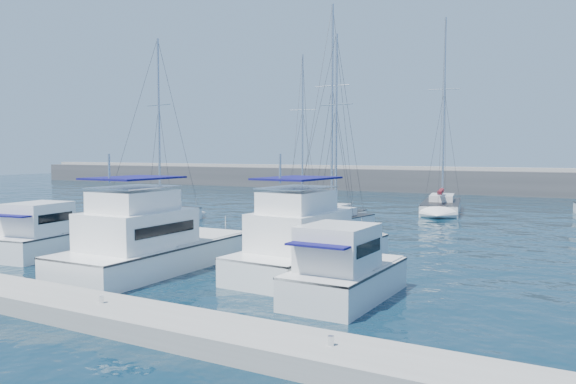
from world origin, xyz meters
The scene contains 14 objects.
ground centered at (0.00, 0.00, 0.00)m, with size 220.00×220.00×0.00m, color black.
breakwater centered at (0.00, 52.00, 1.05)m, with size 160.00×6.00×4.45m.
dock centered at (0.00, -11.00, 0.30)m, with size 40.00×2.20×0.60m, color gray.
dock_cleat_centre centered at (0.00, -11.00, 0.72)m, with size 0.16×0.16×0.25m, color silver.
dock_cleat_near_stbd centered at (8.00, -11.00, 0.72)m, with size 0.16×0.16×0.25m, color silver.
motor_yacht_port_outer centered at (-11.46, -4.29, 0.94)m, with size 3.55×6.36×3.20m.
motor_yacht_port_inner centered at (-4.08, -4.46, 1.13)m, with size 4.02×10.15×4.69m.
motor_yacht_stbd_inner centered at (2.32, -1.29, 1.13)m, with size 3.86×9.82×4.69m.
motor_yacht_stbd_outer centered at (5.62, -4.85, 0.94)m, with size 2.82×5.75×3.20m.
sailboat_mid_a centered at (-16.30, 8.84, 0.53)m, with size 4.19×7.80×14.34m.
sailboat_mid_b centered at (-3.64, 13.24, 0.54)m, with size 3.07×8.01×16.33m.
sailboat_mid_c centered at (-2.42, 11.14, 0.52)m, with size 3.99×7.62×13.71m.
sailboat_back_a centered at (-12.25, 25.30, 0.53)m, with size 5.06×8.25×15.28m.
sailboat_back_b centered at (1.07, 27.33, 0.54)m, with size 4.95×10.05×17.79m.
Camera 1 is at (13.73, -23.30, 5.36)m, focal length 35.00 mm.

